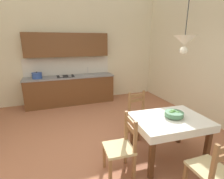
{
  "coord_description": "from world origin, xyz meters",
  "views": [
    {
      "loc": [
        -0.77,
        -2.8,
        1.98
      ],
      "look_at": [
        0.46,
        0.58,
        0.95
      ],
      "focal_mm": 27.63,
      "sensor_mm": 36.0,
      "label": 1
    }
  ],
  "objects_px": {
    "dining_table": "(169,126)",
    "fruit_bowl": "(174,114)",
    "dining_chair_tv_side": "(121,147)",
    "pendant_lamp": "(185,41)",
    "kitchen_cabinetry": "(70,77)",
    "dining_chair_kitchen_side": "(140,115)",
    "dining_chair_camera_side": "(212,170)"
  },
  "relations": [
    {
      "from": "dining_table",
      "to": "fruit_bowl",
      "type": "relative_size",
      "value": 4.12
    },
    {
      "from": "dining_chair_tv_side",
      "to": "pendant_lamp",
      "type": "height_order",
      "value": "pendant_lamp"
    },
    {
      "from": "kitchen_cabinetry",
      "to": "dining_chair_tv_side",
      "type": "distance_m",
      "value": 3.48
    },
    {
      "from": "kitchen_cabinetry",
      "to": "pendant_lamp",
      "type": "height_order",
      "value": "pendant_lamp"
    },
    {
      "from": "dining_chair_kitchen_side",
      "to": "pendant_lamp",
      "type": "distance_m",
      "value": 1.8
    },
    {
      "from": "dining_chair_kitchen_side",
      "to": "kitchen_cabinetry",
      "type": "bearing_deg",
      "value": 114.51
    },
    {
      "from": "dining_chair_kitchen_side",
      "to": "pendant_lamp",
      "type": "xyz_separation_m",
      "value": [
        0.13,
        -0.93,
        1.53
      ]
    },
    {
      "from": "kitchen_cabinetry",
      "to": "fruit_bowl",
      "type": "bearing_deg",
      "value": -69.2
    },
    {
      "from": "kitchen_cabinetry",
      "to": "dining_chair_kitchen_side",
      "type": "bearing_deg",
      "value": -65.49
    },
    {
      "from": "kitchen_cabinetry",
      "to": "dining_chair_camera_side",
      "type": "distance_m",
      "value": 4.45
    },
    {
      "from": "dining_chair_tv_side",
      "to": "pendant_lamp",
      "type": "relative_size",
      "value": 1.16
    },
    {
      "from": "dining_chair_kitchen_side",
      "to": "fruit_bowl",
      "type": "relative_size",
      "value": 3.1
    },
    {
      "from": "dining_chair_kitchen_side",
      "to": "dining_chair_camera_side",
      "type": "relative_size",
      "value": 1.0
    },
    {
      "from": "pendant_lamp",
      "to": "dining_chair_kitchen_side",
      "type": "bearing_deg",
      "value": 98.11
    },
    {
      "from": "dining_table",
      "to": "pendant_lamp",
      "type": "xyz_separation_m",
      "value": [
        0.07,
        -0.06,
        1.36
      ]
    },
    {
      "from": "dining_table",
      "to": "dining_chair_camera_side",
      "type": "height_order",
      "value": "dining_chair_camera_side"
    },
    {
      "from": "fruit_bowl",
      "to": "pendant_lamp",
      "type": "bearing_deg",
      "value": -94.72
    },
    {
      "from": "kitchen_cabinetry",
      "to": "dining_chair_camera_side",
      "type": "xyz_separation_m",
      "value": [
        1.19,
        -4.26,
        -0.41
      ]
    },
    {
      "from": "kitchen_cabinetry",
      "to": "dining_table",
      "type": "bearing_deg",
      "value": -70.33
    },
    {
      "from": "kitchen_cabinetry",
      "to": "dining_chair_camera_side",
      "type": "height_order",
      "value": "kitchen_cabinetry"
    },
    {
      "from": "dining_chair_camera_side",
      "to": "pendant_lamp",
      "type": "relative_size",
      "value": 1.16
    },
    {
      "from": "dining_chair_tv_side",
      "to": "pendant_lamp",
      "type": "bearing_deg",
      "value": -0.64
    },
    {
      "from": "kitchen_cabinetry",
      "to": "pendant_lamp",
      "type": "xyz_separation_m",
      "value": [
        1.28,
        -3.45,
        1.11
      ]
    },
    {
      "from": "dining_chair_camera_side",
      "to": "pendant_lamp",
      "type": "height_order",
      "value": "pendant_lamp"
    },
    {
      "from": "dining_chair_kitchen_side",
      "to": "fruit_bowl",
      "type": "bearing_deg",
      "value": -80.93
    },
    {
      "from": "dining_chair_camera_side",
      "to": "dining_chair_kitchen_side",
      "type": "bearing_deg",
      "value": 91.41
    },
    {
      "from": "dining_table",
      "to": "dining_chair_kitchen_side",
      "type": "xyz_separation_m",
      "value": [
        -0.06,
        0.87,
        -0.17
      ]
    },
    {
      "from": "dining_chair_kitchen_side",
      "to": "dining_chair_tv_side",
      "type": "bearing_deg",
      "value": -131.58
    },
    {
      "from": "pendant_lamp",
      "to": "kitchen_cabinetry",
      "type": "bearing_deg",
      "value": 110.36
    },
    {
      "from": "dining_chair_camera_side",
      "to": "dining_table",
      "type": "bearing_deg",
      "value": 88.58
    },
    {
      "from": "dining_chair_tv_side",
      "to": "kitchen_cabinetry",
      "type": "bearing_deg",
      "value": 95.44
    },
    {
      "from": "kitchen_cabinetry",
      "to": "dining_chair_tv_side",
      "type": "height_order",
      "value": "kitchen_cabinetry"
    }
  ]
}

